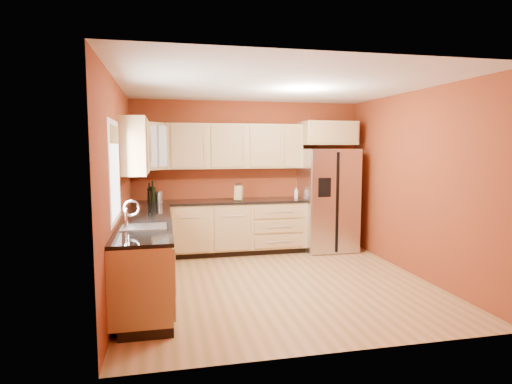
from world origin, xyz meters
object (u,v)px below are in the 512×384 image
wine_bottle_a (149,192)px  knife_block (239,193)px  refrigerator (328,200)px  canister_left (153,197)px  soap_dispenser (296,193)px

wine_bottle_a → knife_block: bearing=-3.4°
refrigerator → canister_left: (-2.98, 0.06, 0.12)m
canister_left → knife_block: size_ratio=0.74×
refrigerator → wine_bottle_a: refrigerator is taller
canister_left → soap_dispenser: size_ratio=1.00×
wine_bottle_a → soap_dispenser: 2.49m
wine_bottle_a → soap_dispenser: size_ratio=1.75×
refrigerator → soap_dispenser: (-0.55, 0.10, 0.12)m
wine_bottle_a → refrigerator: bearing=-1.8°
wine_bottle_a → knife_block: (1.45, -0.09, -0.04)m
wine_bottle_a → knife_block: 1.46m
wine_bottle_a → canister_left: bearing=-28.2°
refrigerator → soap_dispenser: 0.57m
refrigerator → wine_bottle_a: bearing=178.2°
canister_left → soap_dispenser: bearing=0.9°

